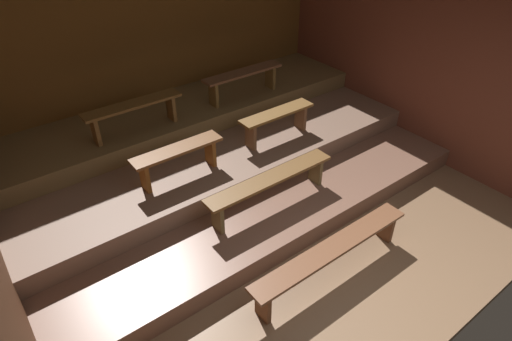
{
  "coord_description": "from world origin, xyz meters",
  "views": [
    {
      "loc": [
        -2.61,
        -1.17,
        3.59
      ],
      "look_at": [
        -0.02,
        2.23,
        0.58
      ],
      "focal_mm": 29.99,
      "sensor_mm": 36.0,
      "label": 1
    }
  ],
  "objects_px": {
    "bench_middle_right": "(277,118)",
    "bench_lower_center": "(270,183)",
    "bench_middle_left": "(178,155)",
    "bench_floor_center": "(332,252)",
    "bench_upper_right": "(243,77)",
    "bench_upper_left": "(133,110)"
  },
  "relations": [
    {
      "from": "bench_middle_right",
      "to": "bench_lower_center",
      "type": "bearing_deg",
      "value": -132.92
    },
    {
      "from": "bench_lower_center",
      "to": "bench_middle_left",
      "type": "bearing_deg",
      "value": 130.83
    },
    {
      "from": "bench_middle_left",
      "to": "bench_middle_right",
      "type": "distance_m",
      "value": 1.53
    },
    {
      "from": "bench_floor_center",
      "to": "bench_upper_right",
      "type": "xyz_separation_m",
      "value": [
        0.94,
        2.86,
        0.73
      ]
    },
    {
      "from": "bench_lower_center",
      "to": "bench_middle_left",
      "type": "xyz_separation_m",
      "value": [
        -0.74,
        0.85,
        0.23
      ]
    },
    {
      "from": "bench_floor_center",
      "to": "bench_middle_right",
      "type": "xyz_separation_m",
      "value": [
        0.83,
        1.93,
        0.47
      ]
    },
    {
      "from": "bench_middle_right",
      "to": "bench_upper_left",
      "type": "height_order",
      "value": "bench_upper_left"
    },
    {
      "from": "bench_floor_center",
      "to": "bench_upper_right",
      "type": "height_order",
      "value": "bench_upper_right"
    },
    {
      "from": "bench_middle_left",
      "to": "bench_upper_left",
      "type": "height_order",
      "value": "bench_upper_left"
    },
    {
      "from": "bench_lower_center",
      "to": "bench_middle_left",
      "type": "relative_size",
      "value": 1.53
    },
    {
      "from": "bench_floor_center",
      "to": "bench_lower_center",
      "type": "height_order",
      "value": "bench_lower_center"
    },
    {
      "from": "bench_middle_right",
      "to": "bench_floor_center",
      "type": "bearing_deg",
      "value": -113.35
    },
    {
      "from": "bench_middle_left",
      "to": "bench_upper_right",
      "type": "relative_size",
      "value": 0.88
    },
    {
      "from": "bench_floor_center",
      "to": "bench_upper_right",
      "type": "bearing_deg",
      "value": 71.83
    },
    {
      "from": "bench_lower_center",
      "to": "bench_upper_left",
      "type": "distance_m",
      "value": 2.03
    },
    {
      "from": "bench_middle_right",
      "to": "bench_upper_right",
      "type": "bearing_deg",
      "value": 83.55
    },
    {
      "from": "bench_lower_center",
      "to": "bench_upper_left",
      "type": "height_order",
      "value": "bench_upper_left"
    },
    {
      "from": "bench_middle_left",
      "to": "bench_middle_right",
      "type": "height_order",
      "value": "same"
    },
    {
      "from": "bench_middle_right",
      "to": "bench_upper_right",
      "type": "height_order",
      "value": "bench_upper_right"
    },
    {
      "from": "bench_floor_center",
      "to": "bench_middle_left",
      "type": "distance_m",
      "value": 2.11
    },
    {
      "from": "bench_middle_left",
      "to": "bench_floor_center",
      "type": "bearing_deg",
      "value": -70.22
    },
    {
      "from": "bench_middle_left",
      "to": "bench_upper_left",
      "type": "relative_size",
      "value": 0.88
    }
  ]
}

